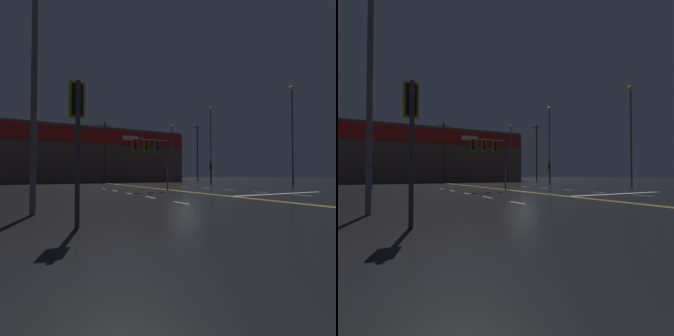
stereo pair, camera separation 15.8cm
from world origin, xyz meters
The scene contains 12 objects.
ground_plane centered at (0.00, 0.00, 0.00)m, with size 200.00×200.00×0.00m, color black.
road_markings centered at (0.89, -1.02, 0.00)m, with size 14.21×60.00×0.01m.
traffic_signal_median centered at (-1.91, 2.46, 3.60)m, with size 3.73×0.36×4.66m.
traffic_signal_corner_southwest centered at (-10.34, -10.97, 2.86)m, with size 0.42×0.36×3.89m.
traffic_signal_corner_northeast centered at (11.10, 10.74, 2.22)m, with size 0.42×0.36×3.04m.
traffic_signal_corner_northwest centered at (-10.80, 10.12, 2.50)m, with size 0.42×0.36×3.41m.
streetlight_near_left centered at (13.44, 13.74, 7.31)m, with size 0.56×0.56×11.81m.
streetlight_near_right centered at (13.96, 0.16, 6.93)m, with size 0.56×0.56×11.11m.
streetlight_far_left centered at (11.17, 21.81, 6.45)m, with size 0.56×0.56×10.22m.
streetlight_far_right centered at (-11.30, -8.06, 7.31)m, with size 0.56×0.56×11.81m.
building_backdrop centered at (0.00, 34.84, 5.16)m, with size 36.59×10.23×10.29m.
utility_pole_row centered at (0.27, 27.70, 5.97)m, with size 44.24×0.26×12.04m.
Camera 1 is at (-11.55, -18.19, 1.38)m, focal length 28.00 mm.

